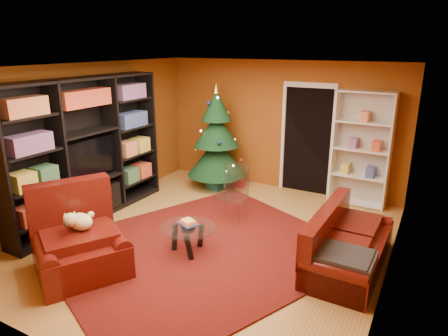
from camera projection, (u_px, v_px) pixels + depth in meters
The scene contains 17 objects.
floor at pixel (212, 241), 6.18m from camera, with size 5.00×5.50×0.05m, color #AA7A39.
ceiling at pixel (210, 65), 5.39m from camera, with size 5.00×5.50×0.05m, color silver.
wall_back at pixel (280, 126), 8.11m from camera, with size 5.00×0.05×2.60m, color #914C17.
wall_left at pixel (86, 140), 6.94m from camera, with size 0.05×5.50×2.60m, color #914C17.
wall_right at pixel (398, 187), 4.64m from camera, with size 0.05×5.50×2.60m, color #914C17.
doorway at pixel (307, 141), 7.88m from camera, with size 1.06×0.60×2.16m, color black, non-canonical shape.
rug at pixel (201, 250), 5.84m from camera, with size 3.34×3.90×0.02m, color #58130E.
media_unit at pixel (86, 150), 6.66m from camera, with size 0.48×3.11×2.39m, color black, non-canonical shape.
christmas_tree at pixel (217, 138), 8.18m from camera, with size 1.22×1.22×2.17m, color black, non-canonical shape.
gift_box_teal at pixel (216, 182), 8.29m from camera, with size 0.30×0.30×0.30m, color #1A7677.
gift_box_red at pixel (239, 182), 8.43m from camera, with size 0.21×0.21×0.21m, color #A8102C.
white_bookshelf at pixel (361, 150), 7.25m from camera, with size 1.00×0.36×2.17m, color white, non-canonical shape.
armchair at pixel (80, 240), 5.17m from camera, with size 1.19×1.19×0.93m, color #440D09, non-canonical shape.
dog at pixel (81, 222), 5.17m from camera, with size 0.40×0.30×0.30m, color beige, non-canonical shape.
sofa at pixel (350, 239), 5.32m from camera, with size 1.86×0.84×0.80m, color #440D09, non-canonical shape.
coffee_table at pixel (188, 239), 5.73m from camera, with size 0.80×0.80×0.50m, color gray, non-canonical shape.
acrylic_chair at pixel (232, 196), 6.71m from camera, with size 0.45×0.49×0.88m, color #66605B, non-canonical shape.
Camera 1 is at (2.83, -4.80, 2.90)m, focal length 32.00 mm.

